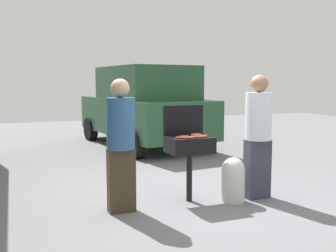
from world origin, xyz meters
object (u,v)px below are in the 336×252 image
at_px(hot_dog_13, 197,135).
at_px(person_left, 121,140).
at_px(hot_dog_1, 183,136).
at_px(hot_dog_4, 203,136).
at_px(hot_dog_0, 195,134).
at_px(hot_dog_9, 202,137).
at_px(hot_dog_3, 201,136).
at_px(propane_tank, 233,179).
at_px(hot_dog_2, 180,138).
at_px(hot_dog_8, 184,137).
at_px(bbq_grill, 189,147).
at_px(hot_dog_10, 197,135).
at_px(hot_dog_11, 184,137).
at_px(hot_dog_5, 193,137).
at_px(person_right, 258,132).
at_px(parked_minivan, 144,106).
at_px(hot_dog_6, 196,136).
at_px(hot_dog_12, 188,138).
at_px(hot_dog_7, 197,135).

xyz_separation_m(hot_dog_13, person_left, (-1.11, -0.10, 0.00)).
height_order(hot_dog_1, hot_dog_4, same).
height_order(hot_dog_0, hot_dog_13, same).
bearing_deg(hot_dog_9, hot_dog_3, 82.28).
xyz_separation_m(hot_dog_1, person_left, (-0.90, -0.09, 0.00)).
bearing_deg(hot_dog_0, propane_tank, -42.43).
relative_size(hot_dog_2, hot_dog_8, 1.00).
height_order(bbq_grill, hot_dog_8, hot_dog_8).
xyz_separation_m(bbq_grill, hot_dog_10, (0.14, 0.04, 0.15)).
height_order(hot_dog_1, hot_dog_11, same).
xyz_separation_m(hot_dog_0, hot_dog_5, (-0.15, -0.25, 0.00)).
relative_size(hot_dog_3, person_right, 0.07).
bearing_deg(hot_dog_13, hot_dog_11, -161.81).
bearing_deg(hot_dog_1, hot_dog_0, 27.77).
bearing_deg(parked_minivan, hot_dog_6, 72.81).
bearing_deg(hot_dog_2, person_right, -5.37).
xyz_separation_m(bbq_grill, hot_dog_4, (0.17, -0.06, 0.15)).
bearing_deg(hot_dog_11, hot_dog_5, -27.65).
bearing_deg(bbq_grill, hot_dog_10, 15.14).
height_order(hot_dog_2, hot_dog_10, same).
bearing_deg(person_left, bbq_grill, 12.67).
distance_m(hot_dog_5, person_left, 0.98).
xyz_separation_m(hot_dog_1, parked_minivan, (1.01, 4.81, 0.11)).
relative_size(hot_dog_11, hot_dog_12, 1.00).
distance_m(hot_dog_4, hot_dog_12, 0.28).
xyz_separation_m(hot_dog_3, hot_dog_6, (-0.05, 0.07, 0.00)).
bearing_deg(hot_dog_8, hot_dog_4, -3.85).
distance_m(bbq_grill, person_right, 1.00).
height_order(bbq_grill, hot_dog_10, hot_dog_10).
distance_m(hot_dog_8, parked_minivan, 4.96).
relative_size(hot_dog_8, hot_dog_13, 1.00).
relative_size(bbq_grill, hot_dog_13, 6.91).
bearing_deg(person_left, hot_dog_7, 15.44).
distance_m(hot_dog_12, hot_dog_13, 0.27).
distance_m(hot_dog_2, person_right, 1.15).
height_order(hot_dog_9, hot_dog_12, same).
xyz_separation_m(hot_dog_5, hot_dog_13, (0.13, 0.13, 0.00)).
height_order(bbq_grill, hot_dog_12, hot_dog_12).
relative_size(hot_dog_8, hot_dog_9, 1.00).
height_order(hot_dog_10, hot_dog_11, same).
height_order(hot_dog_1, hot_dog_5, same).
xyz_separation_m(hot_dog_1, hot_dog_5, (0.09, -0.13, 0.00)).
height_order(hot_dog_8, hot_dog_13, same).
bearing_deg(propane_tank, hot_dog_6, 154.99).
xyz_separation_m(hot_dog_9, parked_minivan, (0.79, 4.95, 0.11)).
distance_m(hot_dog_1, parked_minivan, 4.92).
relative_size(hot_dog_7, hot_dog_13, 1.00).
height_order(hot_dog_0, hot_dog_1, same).
height_order(hot_dog_11, hot_dog_13, same).
height_order(hot_dog_0, propane_tank, hot_dog_0).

